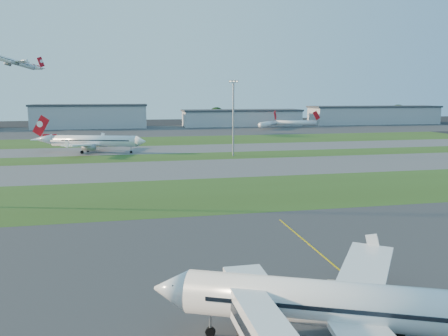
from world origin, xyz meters
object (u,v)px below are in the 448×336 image
object	(u,v)px
mini_jet_near	(268,124)
light_mast_centre	(233,113)
airliner_taxiing	(93,141)
mini_jet_far	(297,123)
airliner_parked	(367,308)

from	to	relation	value
mini_jet_near	light_mast_centre	xyz separation A→B (m)	(-49.35, -116.39, 11.53)
light_mast_centre	airliner_taxiing	bearing A→B (deg)	158.39
mini_jet_far	airliner_parked	bearing A→B (deg)	-99.71
mini_jet_near	light_mast_centre	size ratio (longest dim) A/B	0.92
mini_jet_near	mini_jet_far	size ratio (longest dim) A/B	0.83
airliner_parked	mini_jet_near	world-z (taller)	airliner_parked
airliner_parked	airliner_taxiing	xyz separation A→B (m)	(-32.10, 135.00, 0.35)
airliner_taxiing	light_mast_centre	xyz separation A→B (m)	(47.96, -19.00, 10.52)
mini_jet_far	light_mast_centre	size ratio (longest dim) A/B	1.10
mini_jet_near	light_mast_centre	world-z (taller)	light_mast_centre
airliner_taxiing	mini_jet_near	bearing A→B (deg)	-117.51
airliner_parked	light_mast_centre	size ratio (longest dim) A/B	1.31
mini_jet_near	light_mast_centre	distance (m)	126.95
airliner_parked	mini_jet_far	distance (m)	254.46
airliner_parked	mini_jet_near	distance (m)	241.37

